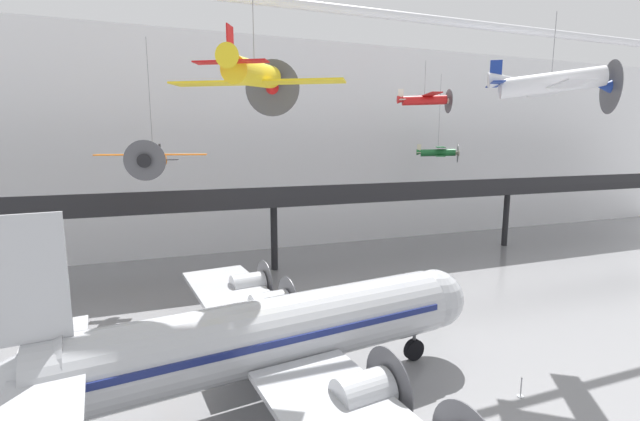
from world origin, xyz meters
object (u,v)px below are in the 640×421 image
object	(u,v)px
suspended_plane_green_biplane	(438,152)
stanchion_barrier	(521,391)
suspended_plane_orange_highwing	(153,161)
suspended_plane_yellow_lowwing	(254,74)
suspended_plane_white_twin	(551,83)
airliner_silver_main	(265,336)
suspended_plane_red_highwing	(424,100)

from	to	relation	value
suspended_plane_green_biplane	stanchion_barrier	size ratio (longest dim) A/B	9.67
suspended_plane_orange_highwing	suspended_plane_yellow_lowwing	bearing A→B (deg)	30.66
suspended_plane_white_twin	stanchion_barrier	world-z (taller)	suspended_plane_white_twin
suspended_plane_white_twin	suspended_plane_orange_highwing	bearing A→B (deg)	-178.74
suspended_plane_yellow_lowwing	stanchion_barrier	distance (m)	21.52
airliner_silver_main	suspended_plane_white_twin	world-z (taller)	suspended_plane_white_twin
stanchion_barrier	suspended_plane_white_twin	bearing A→B (deg)	41.00
suspended_plane_orange_highwing	suspended_plane_red_highwing	bearing A→B (deg)	103.82
suspended_plane_white_twin	suspended_plane_yellow_lowwing	bearing A→B (deg)	-149.90
suspended_plane_yellow_lowwing	suspended_plane_green_biplane	distance (m)	34.96
suspended_plane_orange_highwing	suspended_plane_white_twin	bearing A→B (deg)	68.32
suspended_plane_orange_highwing	stanchion_barrier	bearing A→B (deg)	49.60
airliner_silver_main	stanchion_barrier	world-z (taller)	airliner_silver_main
stanchion_barrier	suspended_plane_orange_highwing	bearing A→B (deg)	129.67
suspended_plane_yellow_lowwing	suspended_plane_green_biplane	xyz separation A→B (m)	(26.98, 21.73, -4.71)
suspended_plane_green_biplane	suspended_plane_orange_highwing	xyz separation A→B (m)	(-32.36, -7.53, -0.21)
airliner_silver_main	suspended_plane_orange_highwing	xyz separation A→B (m)	(-5.01, 17.16, 8.06)
airliner_silver_main	stanchion_barrier	xyz separation A→B (m)	(12.58, -4.05, -3.30)
suspended_plane_yellow_lowwing	stanchion_barrier	world-z (taller)	suspended_plane_yellow_lowwing
airliner_silver_main	suspended_plane_green_biplane	size ratio (longest dim) A/B	2.85
stanchion_barrier	airliner_silver_main	bearing A→B (deg)	162.16
suspended_plane_orange_highwing	airliner_silver_main	bearing A→B (deg)	26.20
suspended_plane_red_highwing	suspended_plane_orange_highwing	bearing A→B (deg)	-158.26
suspended_plane_white_twin	suspended_plane_red_highwing	bearing A→B (deg)	117.07
suspended_plane_yellow_lowwing	suspended_plane_green_biplane	world-z (taller)	suspended_plane_yellow_lowwing
airliner_silver_main	suspended_plane_red_highwing	distance (m)	31.66
airliner_silver_main	suspended_plane_orange_highwing	world-z (taller)	suspended_plane_orange_highwing
suspended_plane_white_twin	suspended_plane_green_biplane	xyz separation A→B (m)	(7.78, 22.66, -5.02)
suspended_plane_red_highwing	suspended_plane_white_twin	distance (m)	17.01
suspended_plane_yellow_lowwing	suspended_plane_orange_highwing	size ratio (longest dim) A/B	0.82
airliner_silver_main	suspended_plane_orange_highwing	size ratio (longest dim) A/B	2.76
suspended_plane_green_biplane	suspended_plane_orange_highwing	size ratio (longest dim) A/B	0.97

